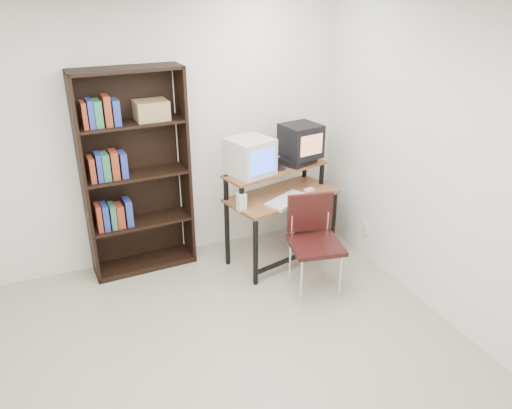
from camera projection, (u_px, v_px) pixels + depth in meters
name	position (u px, v px, depth m)	size (l,w,h in m)	color
floor	(226.00, 376.00, 3.75)	(4.00, 4.00, 0.01)	#B1A992
ceiling	(214.00, 3.00, 2.67)	(4.00, 4.00, 0.01)	white
back_wall	(153.00, 138.00, 4.88)	(4.00, 0.01, 2.60)	white
right_wall	(461.00, 177.00, 3.92)	(0.01, 4.00, 2.60)	white
computer_desk	(281.00, 199.00, 5.07)	(1.22, 0.82, 0.98)	brown
crt_monitor	(250.00, 157.00, 4.81)	(0.48, 0.48, 0.36)	beige
vcr	(297.00, 160.00, 5.15)	(0.36, 0.26, 0.08)	black
crt_tv	(301.00, 141.00, 5.07)	(0.41, 0.40, 0.33)	black
cd_spindle	(280.00, 168.00, 4.98)	(0.12, 0.12, 0.05)	#26262B
keyboard	(287.00, 200.00, 4.89)	(0.47, 0.21, 0.04)	beige
mousepad	(310.00, 192.00, 5.13)	(0.22, 0.18, 0.01)	black
mouse	(309.00, 190.00, 5.11)	(0.10, 0.06, 0.03)	white
desk_speaker	(241.00, 202.00, 4.69)	(0.08, 0.07, 0.17)	beige
pc_tower	(313.00, 230.00, 5.47)	(0.20, 0.45, 0.42)	black
school_chair	(313.00, 234.00, 4.61)	(0.54, 0.54, 0.92)	black
bookshelf	(135.00, 172.00, 4.80)	(1.02, 0.38, 2.01)	black
wall_outlet	(365.00, 229.00, 5.29)	(0.02, 0.08, 0.12)	beige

